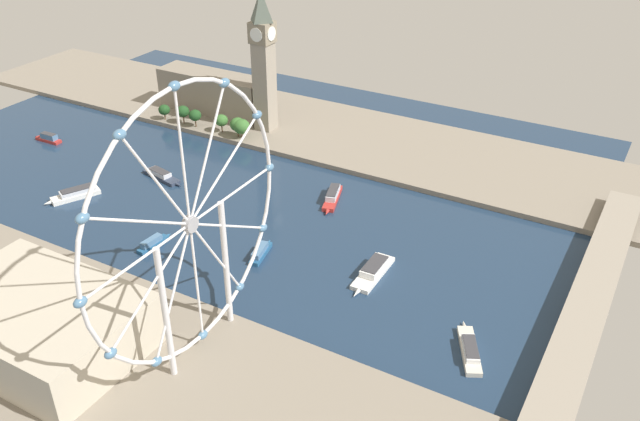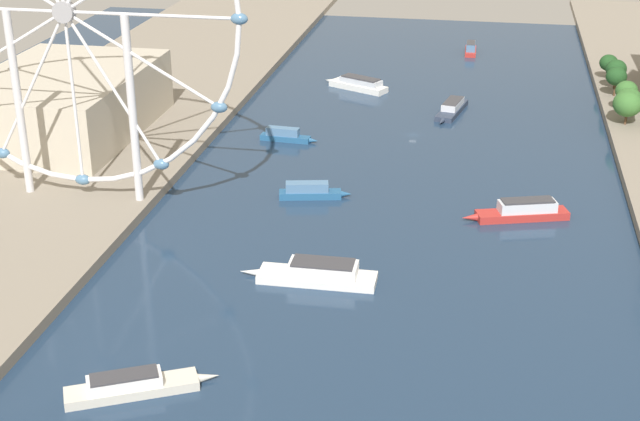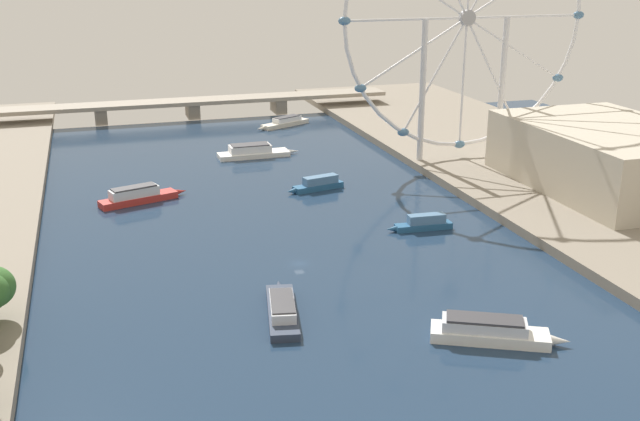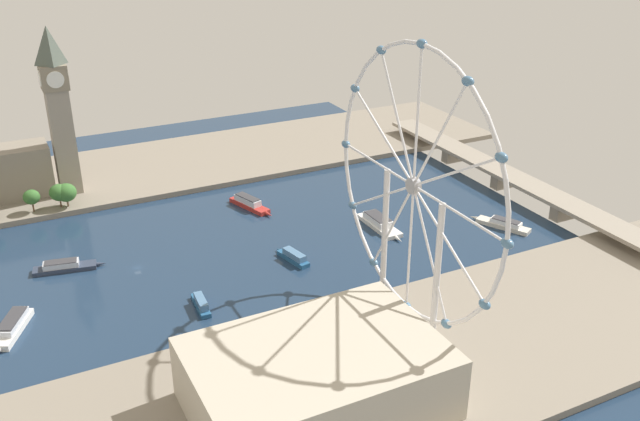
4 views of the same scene
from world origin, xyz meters
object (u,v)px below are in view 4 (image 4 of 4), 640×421
(tour_boat_3, at_px, (201,303))
(ferris_wheel, at_px, (413,188))
(clock_tower, at_px, (59,109))
(tour_boat_5, at_px, (503,224))
(tour_boat_1, at_px, (12,327))
(river_bridge, at_px, (505,175))
(tour_boat_7, at_px, (293,257))
(tour_boat_6, at_px, (65,266))
(riverside_hall, at_px, (317,378))
(tour_boat_0, at_px, (249,203))
(tour_boat_2, at_px, (379,223))

(tour_boat_3, bearing_deg, ferris_wheel, -120.83)
(clock_tower, relative_size, tour_boat_5, 2.96)
(tour_boat_1, bearing_deg, tour_boat_5, 113.33)
(clock_tower, distance_m, river_bridge, 245.35)
(tour_boat_1, relative_size, tour_boat_7, 1.30)
(tour_boat_6, bearing_deg, riverside_hall, -55.42)
(clock_tower, xyz_separation_m, tour_boat_7, (122.47, 77.73, -47.50))
(clock_tower, relative_size, tour_boat_7, 3.97)
(tour_boat_1, xyz_separation_m, tour_boat_7, (-3.13, 119.85, -0.23))
(river_bridge, distance_m, tour_boat_5, 54.45)
(tour_boat_0, relative_size, tour_boat_3, 1.47)
(tour_boat_7, bearing_deg, tour_boat_1, 79.21)
(tour_boat_0, xyz_separation_m, tour_boat_3, (82.98, -53.97, -0.40))
(clock_tower, distance_m, tour_boat_1, 140.66)
(clock_tower, relative_size, tour_boat_1, 3.06)
(tour_boat_0, distance_m, tour_boat_2, 71.14)
(tour_boat_7, bearing_deg, tour_boat_3, 98.61)
(tour_boat_0, height_order, tour_boat_6, tour_boat_0)
(tour_boat_6, bearing_deg, tour_boat_2, 1.52)
(river_bridge, relative_size, tour_boat_2, 6.01)
(clock_tower, bearing_deg, tour_boat_3, 11.09)
(clock_tower, bearing_deg, tour_boat_2, 50.03)
(clock_tower, xyz_separation_m, river_bridge, (97.07, 221.35, -42.19))
(ferris_wheel, bearing_deg, tour_boat_1, -114.55)
(clock_tower, bearing_deg, tour_boat_6, -11.14)
(tour_boat_2, xyz_separation_m, tour_boat_7, (12.62, -53.31, -0.16))
(tour_boat_1, relative_size, tour_boat_6, 0.92)
(tour_boat_0, bearing_deg, tour_boat_6, -92.79)
(riverside_hall, xyz_separation_m, tour_boat_3, (-77.63, -13.76, -11.93))
(river_bridge, relative_size, tour_boat_3, 9.98)
(clock_tower, relative_size, tour_boat_6, 2.82)
(clock_tower, bearing_deg, tour_boat_0, 54.37)
(river_bridge, bearing_deg, riverside_hall, -55.82)
(tour_boat_1, bearing_deg, tour_boat_0, 144.92)
(tour_boat_1, bearing_deg, tour_boat_3, 103.64)
(ferris_wheel, xyz_separation_m, tour_boat_3, (-46.96, -67.83, -55.36))
(tour_boat_1, height_order, tour_boat_5, tour_boat_1)
(ferris_wheel, distance_m, riverside_hall, 75.84)
(ferris_wheel, xyz_separation_m, tour_boat_1, (-62.91, -137.71, -55.05))
(ferris_wheel, relative_size, tour_boat_1, 3.66)
(ferris_wheel, relative_size, tour_boat_5, 3.55)
(clock_tower, relative_size, tour_boat_2, 2.54)
(tour_boat_1, xyz_separation_m, tour_boat_6, (-40.95, 25.46, -0.47))
(ferris_wheel, bearing_deg, riverside_hall, -60.44)
(tour_boat_0, distance_m, tour_boat_1, 140.82)
(tour_boat_2, bearing_deg, tour_boat_3, -73.69)
(tour_boat_1, xyz_separation_m, tour_boat_3, (15.95, 69.87, -0.32))
(tour_boat_3, bearing_deg, tour_boat_7, -65.24)
(river_bridge, height_order, tour_boat_2, river_bridge)
(clock_tower, height_order, tour_boat_5, clock_tower)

